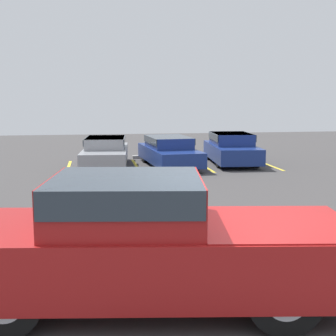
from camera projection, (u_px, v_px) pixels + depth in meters
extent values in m
plane|color=#423F3F|center=(238.00, 297.00, 6.68)|extent=(60.00, 60.00, 0.00)
cube|color=yellow|center=(68.00, 168.00, 18.80)|extent=(0.12, 4.17, 0.01)
cube|color=yellow|center=(137.00, 166.00, 19.24)|extent=(0.12, 4.17, 0.01)
cube|color=yellow|center=(202.00, 165.00, 19.68)|extent=(0.12, 4.17, 0.01)
cube|color=yellow|center=(265.00, 163.00, 20.12)|extent=(0.12, 4.17, 0.01)
cube|color=#A51919|center=(147.00, 255.00, 6.36)|extent=(5.77, 2.74, 0.85)
cube|color=#A51919|center=(126.00, 201.00, 6.24)|extent=(2.24, 2.08, 0.64)
cube|color=#2D3842|center=(126.00, 190.00, 6.22)|extent=(2.21, 2.13, 0.35)
cube|color=#A51919|center=(276.00, 227.00, 6.33)|extent=(2.30, 2.16, 0.13)
cylinder|color=black|center=(257.00, 251.00, 7.22)|extent=(0.98, 0.44, 0.95)
cylinder|color=#ADADB2|center=(257.00, 251.00, 7.22)|extent=(0.56, 0.40, 0.52)
cylinder|color=black|center=(284.00, 295.00, 5.62)|extent=(0.98, 0.44, 0.95)
cylinder|color=#ADADB2|center=(284.00, 295.00, 5.62)|extent=(0.56, 0.40, 0.52)
cylinder|color=black|center=(40.00, 252.00, 7.16)|extent=(0.98, 0.44, 0.95)
cylinder|color=#ADADB2|center=(40.00, 252.00, 7.16)|extent=(0.56, 0.40, 0.52)
cylinder|color=black|center=(6.00, 297.00, 5.56)|extent=(0.98, 0.44, 0.95)
cylinder|color=#ADADB2|center=(6.00, 297.00, 5.56)|extent=(0.56, 0.40, 0.52)
cube|color=gray|center=(106.00, 155.00, 19.09)|extent=(2.14, 4.76, 0.60)
cube|color=gray|center=(105.00, 143.00, 19.11)|extent=(1.73, 2.53, 0.44)
cube|color=#2D3842|center=(105.00, 140.00, 19.09)|extent=(1.80, 2.49, 0.26)
cylinder|color=black|center=(123.00, 164.00, 17.85)|extent=(0.27, 0.63, 0.62)
cylinder|color=#ADADB2|center=(123.00, 164.00, 17.85)|extent=(0.26, 0.36, 0.34)
cylinder|color=black|center=(84.00, 164.00, 17.75)|extent=(0.27, 0.63, 0.62)
cylinder|color=#ADADB2|center=(84.00, 164.00, 17.75)|extent=(0.26, 0.36, 0.34)
cylinder|color=black|center=(124.00, 155.00, 20.49)|extent=(0.27, 0.63, 0.62)
cylinder|color=#ADADB2|center=(124.00, 155.00, 20.49)|extent=(0.26, 0.36, 0.34)
cylinder|color=black|center=(91.00, 155.00, 20.39)|extent=(0.27, 0.63, 0.62)
cylinder|color=#ADADB2|center=(91.00, 155.00, 20.39)|extent=(0.26, 0.36, 0.34)
cube|color=navy|center=(169.00, 155.00, 19.28)|extent=(2.13, 4.75, 0.59)
cube|color=navy|center=(169.00, 142.00, 19.29)|extent=(1.73, 2.52, 0.45)
cube|color=#2D3842|center=(169.00, 140.00, 19.28)|extent=(1.79, 2.48, 0.27)
cylinder|color=black|center=(196.00, 162.00, 18.21)|extent=(0.27, 0.67, 0.65)
cylinder|color=#ADADB2|center=(196.00, 162.00, 18.21)|extent=(0.25, 0.38, 0.36)
cylinder|color=black|center=(159.00, 163.00, 17.84)|extent=(0.27, 0.67, 0.65)
cylinder|color=#ADADB2|center=(159.00, 163.00, 17.84)|extent=(0.25, 0.38, 0.36)
cylinder|color=black|center=(178.00, 154.00, 20.77)|extent=(0.27, 0.67, 0.65)
cylinder|color=#ADADB2|center=(178.00, 154.00, 20.77)|extent=(0.25, 0.38, 0.36)
cylinder|color=black|center=(145.00, 155.00, 20.40)|extent=(0.27, 0.67, 0.65)
cylinder|color=#ADADB2|center=(145.00, 155.00, 20.40)|extent=(0.25, 0.38, 0.36)
cube|color=navy|center=(232.00, 152.00, 20.06)|extent=(2.10, 4.42, 0.64)
cube|color=navy|center=(231.00, 139.00, 20.06)|extent=(1.72, 2.35, 0.49)
cube|color=#2D3842|center=(231.00, 137.00, 20.05)|extent=(1.79, 2.31, 0.29)
cylinder|color=black|center=(256.00, 160.00, 18.92)|extent=(0.28, 0.63, 0.61)
cylinder|color=#ADADB2|center=(256.00, 160.00, 18.92)|extent=(0.26, 0.35, 0.34)
cylinder|color=black|center=(220.00, 160.00, 18.81)|extent=(0.28, 0.63, 0.61)
cylinder|color=#ADADB2|center=(220.00, 160.00, 18.81)|extent=(0.26, 0.35, 0.34)
cylinder|color=black|center=(242.00, 153.00, 21.37)|extent=(0.28, 0.63, 0.61)
cylinder|color=#ADADB2|center=(242.00, 153.00, 21.37)|extent=(0.26, 0.35, 0.34)
cylinder|color=black|center=(209.00, 153.00, 21.26)|extent=(0.28, 0.63, 0.61)
cylinder|color=#ADADB2|center=(209.00, 153.00, 21.26)|extent=(0.26, 0.35, 0.34)
cube|color=#B7B2A8|center=(150.00, 157.00, 21.81)|extent=(1.64, 0.20, 0.14)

